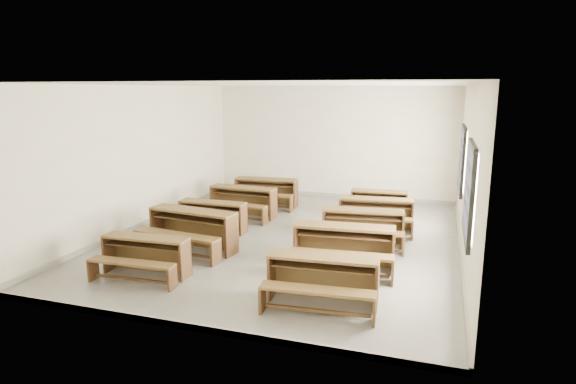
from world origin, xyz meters
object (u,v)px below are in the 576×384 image
(desk_set_0, at_px, (145,253))
(desk_set_8, at_px, (376,212))
(desk_set_3, at_px, (242,200))
(desk_set_6, at_px, (344,244))
(desk_set_9, at_px, (379,201))
(desk_set_4, at_px, (266,190))
(desk_set_5, at_px, (323,277))
(desk_set_7, at_px, (363,225))
(desk_set_2, at_px, (212,215))
(desk_set_1, at_px, (192,227))

(desk_set_0, relative_size, desk_set_8, 0.91)
(desk_set_3, relative_size, desk_set_6, 0.94)
(desk_set_0, bearing_deg, desk_set_9, 55.73)
(desk_set_4, height_order, desk_set_6, desk_set_6)
(desk_set_5, height_order, desk_set_6, desk_set_6)
(desk_set_6, bearing_deg, desk_set_7, 81.24)
(desk_set_8, bearing_deg, desk_set_2, -165.30)
(desk_set_0, height_order, desk_set_9, desk_set_0)
(desk_set_3, distance_m, desk_set_6, 4.14)
(desk_set_6, xyz_separation_m, desk_set_9, (0.11, 3.91, -0.09))
(desk_set_0, bearing_deg, desk_set_3, 87.01)
(desk_set_2, relative_size, desk_set_5, 0.91)
(desk_set_0, height_order, desk_set_7, desk_set_7)
(desk_set_4, relative_size, desk_set_9, 1.20)
(desk_set_8, bearing_deg, desk_set_5, -97.76)
(desk_set_2, distance_m, desk_set_7, 3.33)
(desk_set_5, bearing_deg, desk_set_6, 85.12)
(desk_set_1, relative_size, desk_set_5, 1.13)
(desk_set_0, relative_size, desk_set_2, 1.01)
(desk_set_2, xyz_separation_m, desk_set_6, (3.23, -1.35, 0.06))
(desk_set_2, relative_size, desk_set_9, 1.05)
(desk_set_1, height_order, desk_set_5, desk_set_1)
(desk_set_0, height_order, desk_set_6, desk_set_6)
(desk_set_3, xyz_separation_m, desk_set_8, (3.31, -0.20, -0.01))
(desk_set_3, height_order, desk_set_5, desk_set_3)
(desk_set_7, relative_size, desk_set_8, 1.01)
(desk_set_0, relative_size, desk_set_4, 0.88)
(desk_set_8, bearing_deg, desk_set_0, -135.51)
(desk_set_3, bearing_deg, desk_set_2, -91.88)
(desk_set_4, bearing_deg, desk_set_5, -65.75)
(desk_set_3, height_order, desk_set_4, desk_set_4)
(desk_set_4, bearing_deg, desk_set_0, -96.18)
(desk_set_7, bearing_deg, desk_set_2, 175.50)
(desk_set_2, bearing_deg, desk_set_9, 37.69)
(desk_set_2, bearing_deg, desk_set_4, 83.90)
(desk_set_7, bearing_deg, desk_set_4, 134.04)
(desk_set_2, relative_size, desk_set_8, 0.90)
(desk_set_8, bearing_deg, desk_set_9, 89.72)
(desk_set_1, distance_m, desk_set_9, 4.94)
(desk_set_1, distance_m, desk_set_6, 3.04)
(desk_set_0, relative_size, desk_set_7, 0.89)
(desk_set_5, xyz_separation_m, desk_set_8, (0.23, 4.03, 0.00))
(desk_set_4, distance_m, desk_set_8, 3.46)
(desk_set_9, bearing_deg, desk_set_5, -95.24)
(desk_set_6, bearing_deg, desk_set_1, 173.17)
(desk_set_5, bearing_deg, desk_set_0, 172.79)
(desk_set_8, height_order, desk_set_9, desk_set_8)
(desk_set_7, distance_m, desk_set_8, 1.10)
(desk_set_0, distance_m, desk_set_5, 3.13)
(desk_set_1, distance_m, desk_set_4, 3.87)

